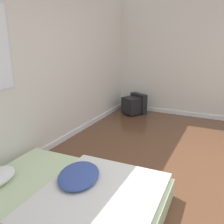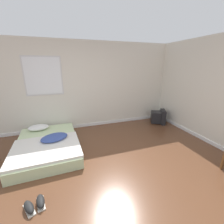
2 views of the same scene
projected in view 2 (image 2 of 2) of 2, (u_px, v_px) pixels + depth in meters
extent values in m
plane|color=brown|center=(106.00, 178.00, 2.65)|extent=(20.00, 20.00, 0.00)
cube|color=silver|center=(81.00, 86.00, 4.52)|extent=(8.14, 0.06, 2.60)
cube|color=white|center=(84.00, 125.00, 4.86)|extent=(8.14, 0.02, 0.09)
cube|color=silver|center=(43.00, 76.00, 4.08)|extent=(0.98, 0.01, 1.06)
cube|color=white|center=(43.00, 76.00, 4.07)|extent=(0.91, 0.01, 0.99)
cube|color=white|center=(222.00, 148.00, 3.53)|extent=(0.02, 7.35, 0.09)
cube|color=beige|center=(48.00, 145.00, 3.53)|extent=(1.40, 2.02, 0.22)
ellipsoid|color=white|center=(38.00, 127.00, 4.08)|extent=(0.53, 0.36, 0.14)
cube|color=silver|center=(46.00, 148.00, 3.15)|extent=(1.40, 1.19, 0.05)
ellipsoid|color=#384C93|center=(54.00, 137.00, 3.48)|extent=(0.71, 0.61, 0.11)
cube|color=black|center=(156.00, 117.00, 5.14)|extent=(0.45, 0.47, 0.37)
cube|color=black|center=(163.00, 117.00, 5.10)|extent=(0.33, 0.46, 0.47)
cube|color=#283342|center=(165.00, 116.00, 5.08)|extent=(0.18, 0.33, 0.34)
cube|color=brown|center=(223.00, 159.00, 2.83)|extent=(0.04, 0.04, 0.42)
cube|color=silver|center=(29.00, 210.00, 2.07)|extent=(0.20, 0.28, 0.02)
ellipsoid|color=black|center=(29.00, 207.00, 2.05)|extent=(0.21, 0.28, 0.09)
cube|color=silver|center=(41.00, 204.00, 2.16)|extent=(0.15, 0.27, 0.02)
ellipsoid|color=black|center=(40.00, 201.00, 2.14)|extent=(0.16, 0.28, 0.09)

